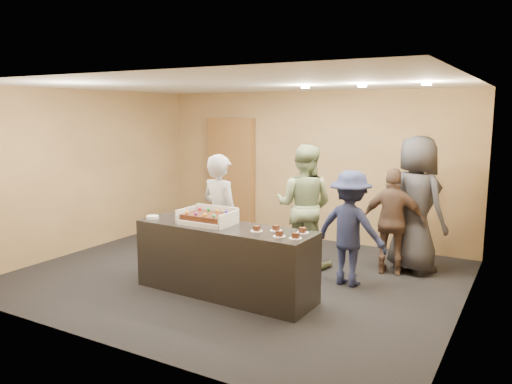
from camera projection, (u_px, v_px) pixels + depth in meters
The scene contains 17 objects.
room at pixel (237, 183), 6.98m from camera, with size 6.04×6.00×2.70m.
serving_counter at pixel (225, 260), 6.41m from camera, with size 2.40×0.70×0.90m, color black.
storage_cabinet at pixel (231, 174), 9.89m from camera, with size 1.01×0.15×2.21m, color brown.
cake_box at pixel (209, 220), 6.48m from camera, with size 0.69×0.47×0.20m.
sheet_cake at pixel (207, 216), 6.45m from camera, with size 0.59×0.40×0.11m.
plate_stack at pixel (153, 217), 6.77m from camera, with size 0.17×0.17×0.04m, color white.
slice_a at pixel (257, 229), 6.06m from camera, with size 0.15×0.15×0.07m.
slice_b at pixel (276, 229), 6.09m from camera, with size 0.15×0.15×0.07m.
slice_c at pixel (279, 235), 5.81m from camera, with size 0.15×0.15×0.07m.
slice_d at pixel (303, 231), 5.97m from camera, with size 0.15×0.15×0.07m.
slice_e at pixel (296, 237), 5.71m from camera, with size 0.15×0.15×0.07m.
person_server_grey at pixel (220, 218), 6.91m from camera, with size 0.65×0.42×1.77m, color #A4A4AA.
person_sage_man at pixel (304, 206), 7.56m from camera, with size 0.90×0.70×1.85m, color gray.
person_navy_man at pixel (350, 228), 6.72m from camera, with size 1.01×0.58×1.57m, color #1E2447.
person_brown_extra at pixel (393, 222), 7.17m from camera, with size 0.90×0.38×1.54m, color brown.
person_dark_suit at pixel (416, 204), 7.26m from camera, with size 0.98×0.64×2.00m, color #2B2B30.
ceiling_spotlights at pixel (362, 86), 6.41m from camera, with size 1.72×0.12×0.03m.
Camera 1 is at (3.67, -5.87, 2.35)m, focal length 35.00 mm.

